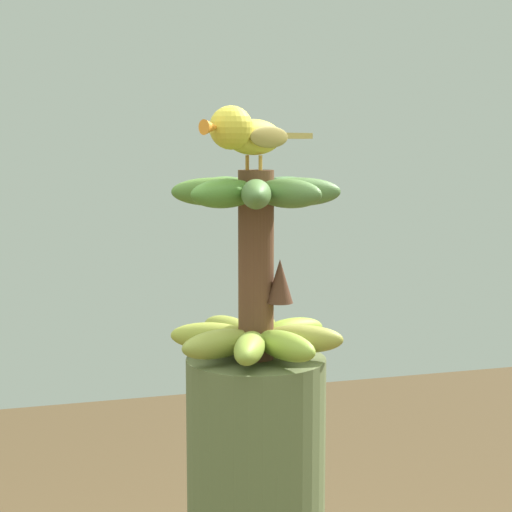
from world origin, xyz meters
TOP-DOWN VIEW (x-y plane):
  - banana_bunch at (-0.00, -0.00)m, footprint 0.24×0.24m
  - perched_bird at (-0.02, 0.02)m, footprint 0.12×0.18m

SIDE VIEW (x-z plane):
  - banana_bunch at x=0.00m, z-range 1.23..1.49m
  - perched_bird at x=-0.02m, z-range 1.50..1.58m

